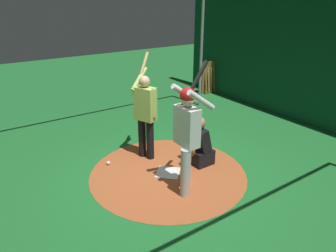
% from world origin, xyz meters
% --- Properties ---
extents(ground_plane, '(25.23, 25.23, 0.00)m').
position_xyz_m(ground_plane, '(0.00, 0.00, 0.00)').
color(ground_plane, '#1E6B2D').
extents(dirt_circle, '(2.88, 2.88, 0.01)m').
position_xyz_m(dirt_circle, '(0.00, 0.00, 0.00)').
color(dirt_circle, '#AD562D').
rests_on(dirt_circle, ground).
extents(home_plate, '(0.59, 0.59, 0.01)m').
position_xyz_m(home_plate, '(0.00, 0.00, 0.01)').
color(home_plate, white).
rests_on(home_plate, dirt_circle).
extents(batter, '(0.68, 0.49, 2.13)m').
position_xyz_m(batter, '(0.04, 0.59, 1.09)').
color(batter, '#BCBCC0').
rests_on(batter, ground).
extents(catcher, '(0.58, 0.40, 0.98)m').
position_xyz_m(catcher, '(-0.70, 0.05, 0.38)').
color(catcher, black).
rests_on(catcher, ground).
extents(visitor, '(0.54, 0.61, 2.05)m').
position_xyz_m(visitor, '(-0.01, -0.79, 0.98)').
color(visitor, black).
rests_on(visitor, ground).
extents(back_wall, '(0.22, 9.23, 3.55)m').
position_xyz_m(back_wall, '(-4.36, 0.00, 1.79)').
color(back_wall, '#0C3D26').
rests_on(back_wall, ground).
extents(cage_frame, '(6.03, 5.46, 3.14)m').
position_xyz_m(cage_frame, '(0.00, 0.00, 2.21)').
color(cage_frame, gray).
rests_on(cage_frame, ground).
extents(bat_rack, '(0.70, 0.19, 1.05)m').
position_xyz_m(bat_rack, '(-4.11, -3.51, 0.49)').
color(bat_rack, olive).
rests_on(bat_rack, ground).
extents(baseball_0, '(0.07, 0.07, 0.07)m').
position_xyz_m(baseball_0, '(-1.01, -0.66, 0.04)').
color(baseball_0, white).
rests_on(baseball_0, dirt_circle).
extents(baseball_1, '(0.07, 0.07, 0.07)m').
position_xyz_m(baseball_1, '(0.78, -0.91, 0.04)').
color(baseball_1, white).
rests_on(baseball_1, dirt_circle).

